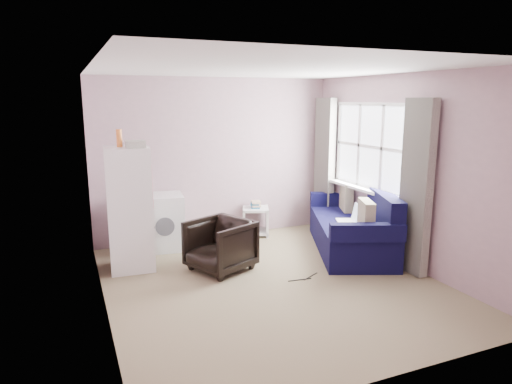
# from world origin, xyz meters

# --- Properties ---
(room) EXTENTS (3.84, 4.24, 2.54)m
(room) POSITION_xyz_m (0.02, 0.01, 1.25)
(room) COLOR #887759
(room) RESTS_ON ground
(armchair) EXTENTS (0.90, 0.92, 0.73)m
(armchair) POSITION_xyz_m (-0.43, 0.64, 0.37)
(armchair) COLOR black
(armchair) RESTS_ON ground
(fridge) EXTENTS (0.60, 0.58, 1.81)m
(fridge) POSITION_xyz_m (-1.47, 1.15, 0.81)
(fridge) COLOR white
(fridge) RESTS_ON ground
(washing_machine) EXTENTS (0.64, 0.64, 0.81)m
(washing_machine) POSITION_xyz_m (-0.92, 1.79, 0.42)
(washing_machine) COLOR white
(washing_machine) RESTS_ON ground
(side_table) EXTENTS (0.53, 0.53, 0.56)m
(side_table) POSITION_xyz_m (0.59, 1.90, 0.26)
(side_table) COLOR silver
(side_table) RESTS_ON ground
(sofa) EXTENTS (1.66, 2.27, 0.92)m
(sofa) POSITION_xyz_m (1.63, 0.64, 0.34)
(sofa) COLOR black
(sofa) RESTS_ON ground
(window_dressing) EXTENTS (0.17, 2.62, 2.18)m
(window_dressing) POSITION_xyz_m (1.78, 0.70, 1.11)
(window_dressing) COLOR white
(window_dressing) RESTS_ON ground
(floor_cables) EXTENTS (0.46, 0.16, 0.01)m
(floor_cables) POSITION_xyz_m (0.44, -0.05, 0.01)
(floor_cables) COLOR black
(floor_cables) RESTS_ON ground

